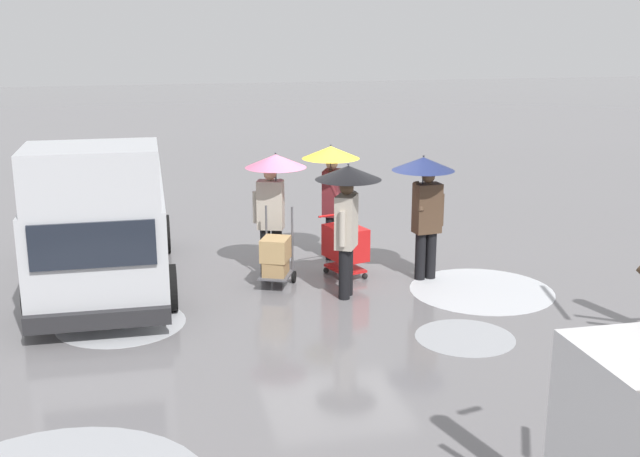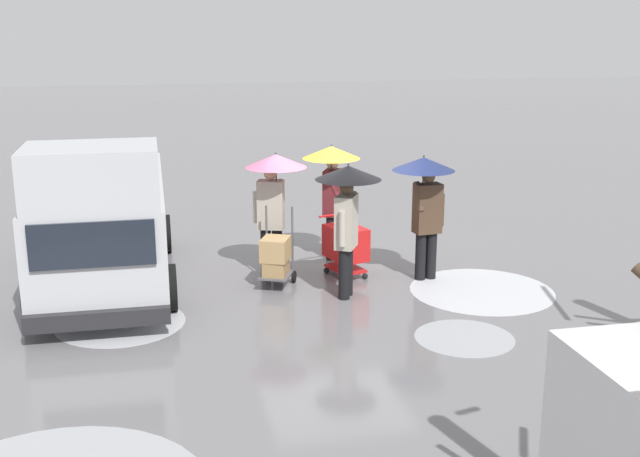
# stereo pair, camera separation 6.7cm
# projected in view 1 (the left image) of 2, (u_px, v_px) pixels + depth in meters

# --- Properties ---
(ground_plane) EXTENTS (90.00, 90.00, 0.00)m
(ground_plane) POSITION_uv_depth(u_px,v_px,m) (335.00, 274.00, 13.71)
(ground_plane) COLOR slate
(slush_patch_near_cluster) EXTENTS (2.35, 2.35, 0.01)m
(slush_patch_near_cluster) POSITION_uv_depth(u_px,v_px,m) (481.00, 290.00, 12.88)
(slush_patch_near_cluster) COLOR silver
(slush_patch_near_cluster) RESTS_ON ground
(slush_patch_under_van) EXTENTS (1.87, 1.87, 0.01)m
(slush_patch_under_van) POSITION_uv_depth(u_px,v_px,m) (121.00, 323.00, 11.46)
(slush_patch_under_van) COLOR #ADAFB5
(slush_patch_under_van) RESTS_ON ground
(slush_patch_mid_street) EXTENTS (1.39, 1.39, 0.01)m
(slush_patch_mid_street) POSITION_uv_depth(u_px,v_px,m) (465.00, 337.00, 10.96)
(slush_patch_mid_street) COLOR #999BA0
(slush_patch_mid_street) RESTS_ON ground
(cargo_van_parked_right) EXTENTS (2.25, 5.37, 2.60)m
(cargo_van_parked_right) POSITION_uv_depth(u_px,v_px,m) (102.00, 218.00, 12.77)
(cargo_van_parked_right) COLOR #B7BABF
(cargo_van_parked_right) RESTS_ON ground
(shopping_cart_vendor) EXTENTS (0.76, 0.94, 1.02)m
(shopping_cart_vendor) POSITION_uv_depth(u_px,v_px,m) (345.00, 244.00, 13.48)
(shopping_cart_vendor) COLOR red
(shopping_cart_vendor) RESTS_ON ground
(hand_dolly_boxes) EXTENTS (0.74, 0.84, 1.32)m
(hand_dolly_boxes) POSITION_uv_depth(u_px,v_px,m) (276.00, 257.00, 12.92)
(hand_dolly_boxes) COLOR #515156
(hand_dolly_boxes) RESTS_ON ground
(pedestrian_pink_side) EXTENTS (1.04, 1.04, 2.15)m
(pedestrian_pink_side) POSITION_uv_depth(u_px,v_px,m) (347.00, 199.00, 12.25)
(pedestrian_pink_side) COLOR black
(pedestrian_pink_side) RESTS_ON ground
(pedestrian_black_side) EXTENTS (1.04, 1.04, 2.15)m
(pedestrian_black_side) POSITION_uv_depth(u_px,v_px,m) (425.00, 188.00, 13.07)
(pedestrian_black_side) COLOR black
(pedestrian_black_side) RESTS_ON ground
(pedestrian_white_side) EXTENTS (1.04, 1.04, 2.15)m
(pedestrian_white_side) POSITION_uv_depth(u_px,v_px,m) (331.00, 175.00, 14.23)
(pedestrian_white_side) COLOR black
(pedestrian_white_side) RESTS_ON ground
(pedestrian_far_side) EXTENTS (1.04, 1.04, 2.15)m
(pedestrian_far_side) POSITION_uv_depth(u_px,v_px,m) (273.00, 185.00, 13.32)
(pedestrian_far_side) COLOR black
(pedestrian_far_side) RESTS_ON ground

